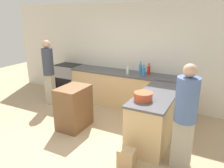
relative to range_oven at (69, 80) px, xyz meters
The scene contains 14 objects.
ground_plane 2.89m from the range_oven, 48.10° to the right, with size 14.00×14.00×0.00m, color tan.
wall_back 2.13m from the range_oven, ahead, with size 8.00×0.06×2.70m.
counter_back 1.91m from the range_oven, ahead, with size 3.05×0.68×0.93m.
counter_peninsula 3.32m from the range_oven, 21.30° to the right, with size 0.69×1.74×0.93m.
range_oven is the anchor object (origin of this frame).
island_table 2.15m from the range_oven, 49.10° to the right, with size 0.52×0.72×0.92m.
mixing_bowl 3.44m from the range_oven, 29.34° to the right, with size 0.32×0.32×0.14m.
dish_soap_bottle 2.32m from the range_oven, ahead, with size 0.07×0.07×0.29m.
vinegar_bottle_clear 2.10m from the range_oven, ahead, with size 0.07×0.07×0.23m.
hot_sauce_bottle 2.55m from the range_oven, ahead, with size 0.08×0.08×0.28m.
water_bottle_blue 2.51m from the range_oven, ahead, with size 0.09×0.09×0.28m.
person_by_range 0.99m from the range_oven, 87.65° to the right, with size 0.28×0.28×1.75m.
person_at_peninsula 4.20m from the range_oven, 27.14° to the right, with size 0.34×0.34×1.70m.
paper_bag 3.79m from the range_oven, 38.35° to the right, with size 0.27×0.21×0.33m.
Camera 1 is at (2.21, -2.95, 2.34)m, focal length 35.00 mm.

